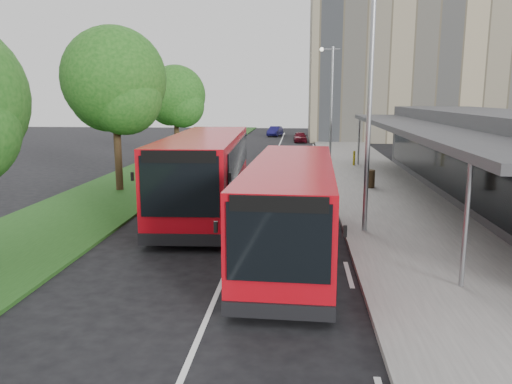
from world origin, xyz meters
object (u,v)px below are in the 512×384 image
(lamp_post_far, at_px, (331,96))
(car_far, at_px, (275,131))
(tree_far, at_px, (176,99))
(tree_mid, at_px, (115,86))
(bus_main, at_px, (291,208))
(lamp_post_near, at_px, (367,95))
(bollard, at_px, (354,158))
(litter_bin, at_px, (370,179))
(bus_second, at_px, (206,173))
(car_near, at_px, (300,137))

(lamp_post_far, height_order, car_far, lamp_post_far)
(tree_far, distance_m, lamp_post_far, 11.17)
(tree_mid, relative_size, bus_main, 0.80)
(lamp_post_near, xyz_separation_m, bus_main, (-2.40, -2.40, -3.28))
(bollard, xyz_separation_m, car_far, (-6.55, 26.27, -0.05))
(tree_mid, xyz_separation_m, car_far, (6.04, 35.84, -4.60))
(tree_mid, distance_m, lamp_post_near, 13.18)
(lamp_post_near, relative_size, litter_bin, 8.93)
(tree_far, height_order, bollard, tree_far)
(litter_bin, bearing_deg, car_far, 100.62)
(car_far, bearing_deg, lamp_post_near, -71.90)
(tree_mid, xyz_separation_m, litter_bin, (12.52, 1.31, -4.58))
(tree_far, height_order, bus_main, tree_far)
(litter_bin, distance_m, car_far, 35.13)
(bus_main, height_order, bollard, bus_main)
(car_far, bearing_deg, tree_far, -92.88)
(tree_far, xyz_separation_m, car_far, (6.04, 23.84, -3.89))
(bus_main, relative_size, bus_second, 0.89)
(tree_far, relative_size, litter_bin, 7.72)
(tree_far, xyz_separation_m, bollard, (12.60, -2.43, -3.84))
(litter_bin, relative_size, car_near, 0.28)
(tree_far, relative_size, bus_second, 0.61)
(bus_second, relative_size, litter_bin, 12.60)
(car_near, bearing_deg, lamp_post_far, -84.49)
(tree_mid, xyz_separation_m, bus_main, (8.73, -9.45, -3.74))
(tree_mid, bearing_deg, litter_bin, 5.95)
(lamp_post_far, bearing_deg, bus_main, -96.12)
(lamp_post_far, height_order, litter_bin, lamp_post_far)
(tree_far, distance_m, car_near, 18.71)
(tree_mid, distance_m, car_far, 36.63)
(bus_second, distance_m, litter_bin, 9.18)
(bus_main, bearing_deg, bus_second, 125.61)
(bus_main, height_order, car_far, bus_main)
(tree_far, relative_size, car_near, 2.13)
(bollard, xyz_separation_m, car_near, (-3.57, 18.34, -0.07))
(tree_far, bearing_deg, lamp_post_far, 4.87)
(lamp_post_far, bearing_deg, car_near, 97.99)
(car_near, bearing_deg, litter_bin, -85.00)
(car_far, bearing_deg, lamp_post_far, -66.13)
(car_near, bearing_deg, lamp_post_near, -89.03)
(lamp_post_near, relative_size, bus_second, 0.71)
(tree_far, distance_m, car_far, 24.90)
(car_near, bearing_deg, car_far, 108.19)
(bollard, bearing_deg, bus_main, -101.50)
(lamp_post_near, height_order, bus_second, lamp_post_near)
(lamp_post_far, xyz_separation_m, car_far, (-5.09, 22.89, -4.14))
(lamp_post_far, bearing_deg, litter_bin, -83.19)
(tree_far, bearing_deg, litter_bin, -40.51)
(tree_far, distance_m, lamp_post_near, 22.07)
(bus_second, bearing_deg, bus_main, -59.01)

